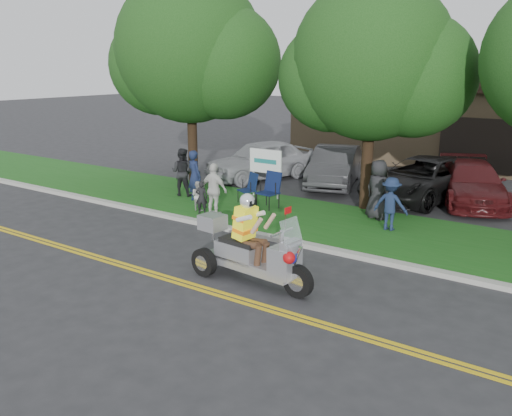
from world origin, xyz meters
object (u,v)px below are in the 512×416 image
Objects in this scene: lawn_chair_a at (250,186)px; spectator_adult_left at (195,176)px; parked_car_right at (472,183)px; trike_scooter at (249,251)px; parked_car_far_left at (261,160)px; parked_car_mid at (422,179)px; spectator_adult_mid at (182,172)px; lawn_chair_b at (271,188)px; parked_car_left at (335,166)px; spectator_adult_right at (214,190)px.

spectator_adult_left is (-1.61, -0.87, 0.30)m from lawn_chair_a.
parked_car_right is at bearing 63.81° from lawn_chair_a.
lawn_chair_a is at bearing 130.64° from trike_scooter.
parked_car_far_left reaches higher than lawn_chair_a.
parked_car_mid is (4.39, 4.01, 0.06)m from lawn_chair_a.
spectator_adult_mid is 0.32× the size of parked_car_mid.
parked_car_mid is (0.67, 9.28, 0.05)m from trike_scooter.
parked_car_mid is at bearing 176.66° from parked_car_right.
spectator_adult_left is 0.36× the size of parked_car_right.
parked_car_far_left is at bearing 134.67° from lawn_chair_b.
parked_car_right is (4.99, 0.16, -0.06)m from parked_car_left.
trike_scooter is at bearing -91.60° from parked_car_left.
parked_car_far_left reaches higher than parked_car_right.
spectator_adult_right is 0.31× the size of parked_car_mid.
lawn_chair_b reaches higher than lawn_chair_a.
trike_scooter reaches higher than spectator_adult_right.
lawn_chair_b is 0.67× the size of spectator_adult_left.
lawn_chair_a is 0.21× the size of parked_car_far_left.
lawn_chair_b is (-2.81, 5.12, 0.07)m from trike_scooter.
parked_car_left is at bearing -172.57° from parked_car_mid.
spectator_adult_right is 6.05m from parked_car_far_left.
parked_car_right is (2.16, 9.80, 0.00)m from trike_scooter.
lawn_chair_a is at bearing 178.29° from lawn_chair_b.
trike_scooter is 0.66× the size of parked_car_left.
lawn_chair_b is 0.70× the size of spectator_adult_mid.
spectator_adult_left is at bearing 145.94° from trike_scooter.
parked_car_right is (1.49, 0.52, -0.04)m from parked_car_mid.
spectator_adult_left is at bearing -30.15° from spectator_adult_right.
parked_car_far_left reaches higher than parked_car_mid.
spectator_adult_right is 0.35× the size of parked_car_left.
spectator_adult_left is 1.04× the size of spectator_adult_mid.
spectator_adult_mid reaches higher than lawn_chair_a.
trike_scooter reaches higher than spectator_adult_mid.
parked_car_mid is (6.89, 4.51, -0.20)m from spectator_adult_mid.
spectator_adult_left is 0.97m from spectator_adult_mid.
parked_car_left is (0.89, 4.38, 0.08)m from lawn_chair_a.
spectator_adult_left is at bearing -133.46° from parked_car_left.
spectator_adult_left is at bearing -127.55° from parked_car_mid.
parked_car_right is (5.88, 4.54, 0.02)m from lawn_chair_a.
parked_car_left is at bearing 31.65° from parked_car_far_left.
parked_car_mid reaches higher than parked_car_right.
lawn_chair_b is at bearing 124.18° from trike_scooter.
trike_scooter is 0.57× the size of parked_car_mid.
spectator_adult_mid reaches higher than parked_car_mid.
parked_car_mid is at bearing -23.83° from parked_car_left.
spectator_adult_mid is 8.24m from parked_car_mid.
spectator_adult_left is 0.37× the size of parked_car_far_left.
parked_car_far_left is 6.51m from parked_car_mid.
parked_car_far_left reaches higher than lawn_chair_b.
spectator_adult_right is (2.56, -1.41, -0.02)m from spectator_adult_mid.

